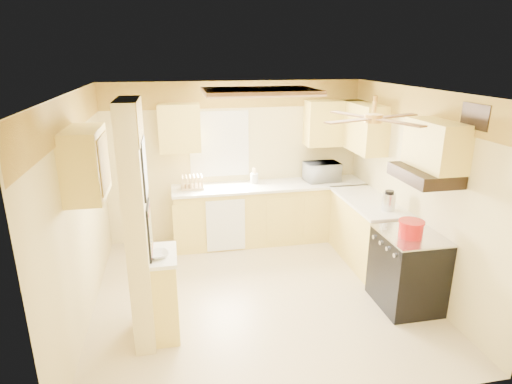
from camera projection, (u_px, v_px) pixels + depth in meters
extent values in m
plane|color=#CFB88F|center=(259.00, 294.00, 5.39)|extent=(4.00, 4.00, 0.00)
plane|color=white|center=(260.00, 91.00, 4.61)|extent=(4.00, 4.00, 0.00)
plane|color=#DCC986|center=(235.00, 162.00, 6.77)|extent=(4.00, 0.00, 4.00)
plane|color=#DCC986|center=(311.00, 281.00, 3.23)|extent=(4.00, 0.00, 4.00)
plane|color=#DCC986|center=(79.00, 212.00, 4.63)|extent=(0.00, 3.80, 3.80)
plane|color=#DCC986|center=(415.00, 190.00, 5.37)|extent=(0.00, 3.80, 3.80)
cube|color=gold|center=(234.00, 95.00, 6.43)|extent=(4.00, 0.02, 0.40)
cube|color=#DCC986|center=(138.00, 227.00, 4.24)|extent=(0.20, 0.70, 2.50)
cube|color=#FFE064|center=(166.00, 295.00, 4.53)|extent=(0.25, 0.55, 0.90)
cube|color=white|center=(163.00, 255.00, 4.38)|extent=(0.28, 0.58, 0.04)
cube|color=#FFE064|center=(270.00, 214.00, 6.83)|extent=(3.00, 0.60, 0.90)
cube|color=#FFE064|center=(367.00, 232.00, 6.12)|extent=(0.60, 1.40, 0.90)
cube|color=white|center=(270.00, 186.00, 6.68)|extent=(3.04, 0.64, 0.04)
cube|color=white|center=(369.00, 201.00, 5.98)|extent=(0.64, 1.44, 0.04)
cube|color=white|center=(226.00, 226.00, 6.41)|extent=(0.58, 0.02, 0.80)
cube|color=white|center=(219.00, 144.00, 6.62)|extent=(0.92, 0.02, 1.02)
cube|color=white|center=(219.00, 144.00, 6.62)|extent=(0.80, 0.02, 0.90)
cube|color=#FFE064|center=(179.00, 128.00, 6.27)|extent=(0.60, 0.35, 0.70)
cube|color=#FFE064|center=(334.00, 123.00, 6.71)|extent=(0.90, 0.35, 0.70)
cube|color=#FFE064|center=(363.00, 127.00, 6.32)|extent=(0.35, 1.00, 0.70)
cube|color=#FFE064|center=(85.00, 163.00, 4.24)|extent=(0.35, 0.75, 0.70)
cube|color=#FFE064|center=(436.00, 145.00, 4.61)|extent=(0.35, 0.76, 0.52)
cube|color=black|center=(407.00, 270.00, 5.05)|extent=(0.65, 0.76, 0.90)
cube|color=silver|center=(412.00, 235.00, 4.91)|extent=(0.66, 0.77, 0.02)
cylinder|color=silver|center=(395.00, 255.00, 4.64)|extent=(0.03, 0.05, 0.05)
cylinder|color=silver|center=(388.00, 249.00, 4.80)|extent=(0.03, 0.05, 0.05)
cylinder|color=silver|center=(381.00, 243.00, 4.95)|extent=(0.03, 0.05, 0.05)
cylinder|color=silver|center=(374.00, 237.00, 5.11)|extent=(0.03, 0.05, 0.05)
cube|color=black|center=(425.00, 175.00, 4.70)|extent=(0.50, 0.76, 0.14)
cube|color=black|center=(144.00, 168.00, 4.07)|extent=(0.02, 0.42, 0.57)
cube|color=white|center=(145.00, 168.00, 4.07)|extent=(0.01, 0.37, 0.52)
cube|color=black|center=(150.00, 231.00, 4.27)|extent=(0.02, 0.42, 0.57)
cube|color=yellow|center=(150.00, 231.00, 4.27)|extent=(0.01, 0.37, 0.52)
cube|color=brown|center=(260.00, 91.00, 5.11)|extent=(1.35, 0.95, 0.06)
cube|color=white|center=(260.00, 93.00, 5.12)|extent=(1.15, 0.75, 0.02)
cylinder|color=gold|center=(375.00, 104.00, 4.17)|extent=(0.04, 0.04, 0.16)
cylinder|color=gold|center=(373.00, 118.00, 4.22)|extent=(0.18, 0.18, 0.08)
cube|color=brown|center=(396.00, 116.00, 4.37)|extent=(0.55, 0.28, 0.01)
cube|color=brown|center=(351.00, 115.00, 4.48)|extent=(0.28, 0.55, 0.01)
cube|color=brown|center=(349.00, 121.00, 4.06)|extent=(0.55, 0.28, 0.01)
cube|color=brown|center=(399.00, 123.00, 3.96)|extent=(0.28, 0.55, 0.01)
cube|color=black|center=(475.00, 116.00, 4.21)|extent=(0.02, 0.40, 0.25)
imported|color=white|center=(322.00, 172.00, 6.83)|extent=(0.56, 0.40, 0.30)
imported|color=white|center=(158.00, 255.00, 4.29)|extent=(0.26, 0.26, 0.05)
cylinder|color=#B71212|center=(411.00, 230.00, 4.81)|extent=(0.27, 0.27, 0.17)
cylinder|color=#B71212|center=(412.00, 222.00, 4.78)|extent=(0.29, 0.29, 0.02)
cylinder|color=silver|center=(389.00, 202.00, 5.55)|extent=(0.17, 0.17, 0.23)
cylinder|color=black|center=(390.00, 192.00, 5.51)|extent=(0.11, 0.11, 0.03)
cube|color=#D6B37B|center=(193.00, 187.00, 6.47)|extent=(0.34, 0.26, 0.04)
cube|color=#D6B37B|center=(183.00, 183.00, 6.42)|extent=(0.02, 0.23, 0.19)
cube|color=#D6B37B|center=(187.00, 183.00, 6.43)|extent=(0.02, 0.23, 0.19)
cube|color=#D6B37B|center=(191.00, 182.00, 6.44)|extent=(0.02, 0.23, 0.19)
cube|color=#D6B37B|center=(194.00, 182.00, 6.45)|extent=(0.02, 0.23, 0.19)
cube|color=#D6B37B|center=(198.00, 182.00, 6.47)|extent=(0.02, 0.23, 0.19)
cube|color=#D6B37B|center=(202.00, 182.00, 6.48)|extent=(0.02, 0.23, 0.19)
cylinder|color=white|center=(187.00, 183.00, 6.43)|extent=(0.01, 0.19, 0.19)
cylinder|color=white|center=(194.00, 182.00, 6.45)|extent=(0.01, 0.19, 0.19)
cylinder|color=white|center=(254.00, 178.00, 6.73)|extent=(0.12, 0.12, 0.16)
cylinder|color=#D6B37B|center=(256.00, 175.00, 6.72)|extent=(0.01, 0.01, 0.24)
cylinder|color=#D6B37B|center=(254.00, 175.00, 6.74)|extent=(0.01, 0.01, 0.24)
cylinder|color=#D6B37B|center=(253.00, 176.00, 6.71)|extent=(0.01, 0.01, 0.24)
cylinder|color=#D6B37B|center=(255.00, 176.00, 6.69)|extent=(0.01, 0.01, 0.24)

